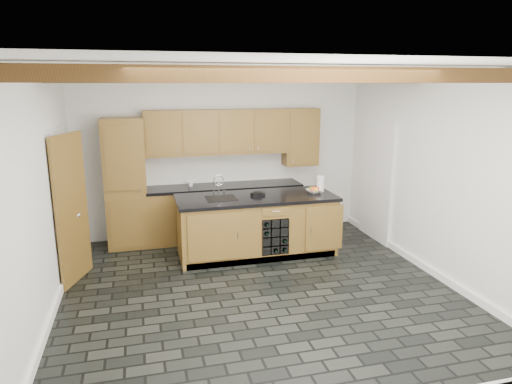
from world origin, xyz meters
TOP-DOWN VIEW (x-y plane):
  - ground at (0.00, 0.00)m, footprint 5.00×5.00m
  - room_shell at (-0.09, 0.53)m, footprint 5.01×5.00m
  - back_cabinetry at (-0.38, 2.24)m, footprint 3.65×0.62m
  - island at (0.31, 1.28)m, footprint 2.48×0.96m
  - faucet at (-0.25, 1.33)m, footprint 0.45×0.40m
  - kitchen_scale at (0.33, 1.33)m, footprint 0.23×0.17m
  - fruit_bowl at (1.25, 1.28)m, footprint 0.28×0.28m
  - fruit_cluster at (1.25, 1.28)m, footprint 0.16×0.17m
  - paper_towel at (1.37, 1.33)m, footprint 0.12×0.12m
  - mug at (-0.60, 2.23)m, footprint 0.13×0.13m

SIDE VIEW (x-z plane):
  - ground at x=0.00m, z-range 0.00..0.00m
  - island at x=0.31m, z-range 0.00..0.93m
  - fruit_bowl at x=1.25m, z-range 0.93..0.99m
  - kitchen_scale at x=0.33m, z-range 0.93..0.99m
  - faucet at x=-0.25m, z-range 0.79..1.14m
  - mug at x=-0.60m, z-range 0.93..1.03m
  - back_cabinetry at x=-0.38m, z-range -0.12..2.08m
  - fruit_cluster at x=1.25m, z-range 0.95..1.02m
  - paper_towel at x=1.37m, z-range 0.93..1.18m
  - room_shell at x=-0.09m, z-range -0.97..4.03m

